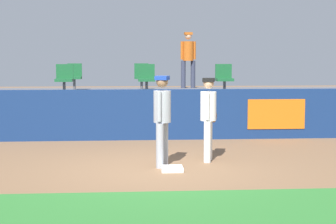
% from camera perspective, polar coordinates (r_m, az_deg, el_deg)
% --- Properties ---
extents(ground_plane, '(60.00, 60.00, 0.00)m').
position_cam_1_polar(ground_plane, '(10.29, -1.06, -6.02)').
color(ground_plane, brown).
extents(grass_foreground_strip, '(18.00, 2.80, 0.01)m').
position_cam_1_polar(grass_foreground_strip, '(7.28, 0.31, -10.97)').
color(grass_foreground_strip, '#2D722D').
rests_on(grass_foreground_strip, ground_plane).
extents(first_base, '(0.40, 0.40, 0.08)m').
position_cam_1_polar(first_base, '(10.13, 0.42, -5.97)').
color(first_base, white).
rests_on(first_base, ground_plane).
extents(player_fielder_home, '(0.42, 0.51, 1.69)m').
position_cam_1_polar(player_fielder_home, '(10.99, 4.28, -0.14)').
color(player_fielder_home, white).
rests_on(player_fielder_home, ground_plane).
extents(player_runner_visitor, '(0.43, 0.47, 1.75)m').
position_cam_1_polar(player_runner_visitor, '(10.39, -0.61, -0.25)').
color(player_runner_visitor, '#9EA3AD').
rests_on(player_runner_visitor, ground_plane).
extents(field_wall, '(18.00, 0.26, 1.29)m').
position_cam_1_polar(field_wall, '(13.91, -1.85, -0.27)').
color(field_wall, navy).
rests_on(field_wall, ground_plane).
extents(bleacher_platform, '(18.00, 4.80, 1.08)m').
position_cam_1_polar(bleacher_platform, '(16.47, -2.27, 0.29)').
color(bleacher_platform, '#59595E').
rests_on(bleacher_platform, ground_plane).
extents(seat_front_right, '(0.47, 0.44, 0.84)m').
position_cam_1_polar(seat_front_right, '(15.51, 5.91, 3.67)').
color(seat_front_right, '#4C4C51').
rests_on(seat_front_right, bleacher_platform).
extents(seat_front_center, '(0.47, 0.44, 0.84)m').
position_cam_1_polar(seat_front_center, '(15.28, -2.27, 3.67)').
color(seat_front_center, '#4C4C51').
rests_on(seat_front_center, bleacher_platform).
extents(seat_front_left, '(0.47, 0.44, 0.84)m').
position_cam_1_polar(seat_front_left, '(15.37, -10.82, 3.58)').
color(seat_front_left, '#4C4C51').
rests_on(seat_front_left, bleacher_platform).
extents(seat_back_center, '(0.44, 0.44, 0.84)m').
position_cam_1_polar(seat_back_center, '(17.07, -2.80, 3.88)').
color(seat_back_center, '#4C4C51').
rests_on(seat_back_center, bleacher_platform).
extents(seat_back_left, '(0.44, 0.44, 0.84)m').
position_cam_1_polar(seat_back_left, '(17.15, -9.79, 3.81)').
color(seat_back_left, '#4C4C51').
rests_on(seat_back_left, bleacher_platform).
extents(spectator_hooded, '(0.52, 0.39, 1.86)m').
position_cam_1_polar(spectator_hooded, '(18.33, 2.13, 5.91)').
color(spectator_hooded, '#33384C').
rests_on(spectator_hooded, bleacher_platform).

